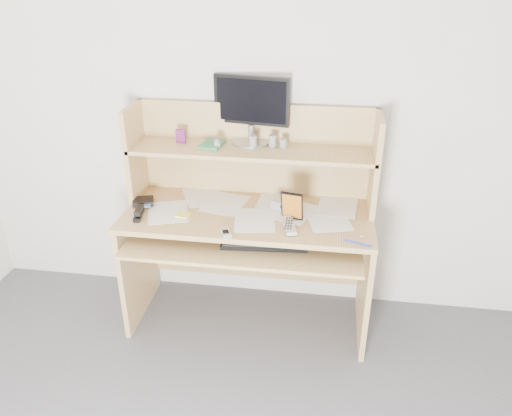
# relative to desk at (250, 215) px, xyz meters

# --- Properties ---
(back_wall) EXTENTS (3.60, 0.04, 2.50)m
(back_wall) POSITION_rel_desk_xyz_m (0.00, 0.24, 0.56)
(back_wall) COLOR silver
(back_wall) RESTS_ON floor
(desk) EXTENTS (1.40, 0.70, 1.30)m
(desk) POSITION_rel_desk_xyz_m (0.00, 0.00, 0.00)
(desk) COLOR tan
(desk) RESTS_ON floor
(paper_clutter) EXTENTS (1.32, 0.54, 0.01)m
(paper_clutter) POSITION_rel_desk_xyz_m (0.00, -0.08, 0.06)
(paper_clutter) COLOR white
(paper_clutter) RESTS_ON desk
(keyboard) EXTENTS (0.47, 0.20, 0.03)m
(keyboard) POSITION_rel_desk_xyz_m (0.12, -0.24, -0.03)
(keyboard) COLOR black
(keyboard) RESTS_ON desk
(tv_remote) EXTENTS (0.10, 0.20, 0.02)m
(tv_remote) POSITION_rel_desk_xyz_m (0.24, -0.22, 0.07)
(tv_remote) COLOR #ABABA5
(tv_remote) RESTS_ON paper_clutter
(flip_phone) EXTENTS (0.08, 0.10, 0.02)m
(flip_phone) POSITION_rel_desk_xyz_m (-0.07, -0.34, 0.07)
(flip_phone) COLOR silver
(flip_phone) RESTS_ON paper_clutter
(stapler) EXTENTS (0.06, 0.15, 0.04)m
(stapler) POSITION_rel_desk_xyz_m (-0.59, -0.21, 0.08)
(stapler) COLOR black
(stapler) RESTS_ON paper_clutter
(wallet) EXTENTS (0.14, 0.13, 0.03)m
(wallet) POSITION_rel_desk_xyz_m (-0.62, -0.06, 0.08)
(wallet) COLOR black
(wallet) RESTS_ON paper_clutter
(sticky_note_pad) EXTENTS (0.08, 0.08, 0.01)m
(sticky_note_pad) POSITION_rel_desk_xyz_m (-0.35, -0.16, 0.06)
(sticky_note_pad) COLOR gold
(sticky_note_pad) RESTS_ON desk
(digital_camera) EXTENTS (0.09, 0.05, 0.05)m
(digital_camera) POSITION_rel_desk_xyz_m (0.17, -0.02, 0.09)
(digital_camera) COLOR #ADADAF
(digital_camera) RESTS_ON paper_clutter
(game_case) EXTENTS (0.12, 0.04, 0.17)m
(game_case) POSITION_rel_desk_xyz_m (0.25, -0.13, 0.15)
(game_case) COLOR black
(game_case) RESTS_ON paper_clutter
(blue_pen) EXTENTS (0.14, 0.06, 0.01)m
(blue_pen) POSITION_rel_desk_xyz_m (0.60, -0.34, 0.07)
(blue_pen) COLOR #162EA9
(blue_pen) RESTS_ON paper_clutter
(card_box) EXTENTS (0.06, 0.03, 0.08)m
(card_box) POSITION_rel_desk_xyz_m (-0.42, 0.11, 0.43)
(card_box) COLOR maroon
(card_box) RESTS_ON desk
(shelf_book) EXTENTS (0.13, 0.17, 0.02)m
(shelf_book) POSITION_rel_desk_xyz_m (-0.23, 0.08, 0.39)
(shelf_book) COLOR #358543
(shelf_book) RESTS_ON desk
(chip_stack_a) EXTENTS (0.04, 0.04, 0.05)m
(chip_stack_a) POSITION_rel_desk_xyz_m (-0.19, 0.05, 0.41)
(chip_stack_a) COLOR black
(chip_stack_a) RESTS_ON desk
(chip_stack_b) EXTENTS (0.05, 0.05, 0.07)m
(chip_stack_b) POSITION_rel_desk_xyz_m (0.11, 0.11, 0.42)
(chip_stack_b) COLOR white
(chip_stack_b) RESTS_ON desk
(chip_stack_c) EXTENTS (0.04, 0.04, 0.05)m
(chip_stack_c) POSITION_rel_desk_xyz_m (0.17, 0.10, 0.41)
(chip_stack_c) COLOR black
(chip_stack_c) RESTS_ON desk
(chip_stack_d) EXTENTS (0.05, 0.05, 0.07)m
(chip_stack_d) POSITION_rel_desk_xyz_m (0.01, 0.08, 0.42)
(chip_stack_d) COLOR white
(chip_stack_d) RESTS_ON desk
(monitor) EXTENTS (0.44, 0.22, 0.38)m
(monitor) POSITION_rel_desk_xyz_m (-0.02, 0.18, 0.59)
(monitor) COLOR #9D9DA2
(monitor) RESTS_ON desk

